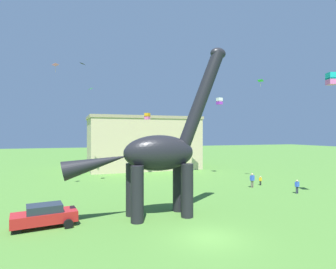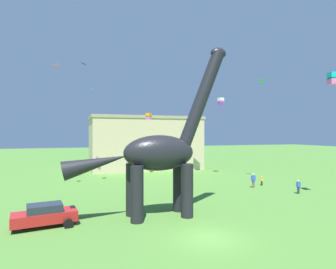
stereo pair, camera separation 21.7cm
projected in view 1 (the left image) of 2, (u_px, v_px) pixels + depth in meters
ground_plane at (209, 238)px, 17.04m from camera, size 240.00×240.00×0.00m
dinosaur_sculpture at (158, 153)px, 21.53m from camera, size 13.07×2.77×13.66m
parked_sedan_left at (45, 215)px, 19.11m from camera, size 4.42×2.39×1.55m
person_watching_child at (260, 180)px, 34.54m from camera, size 0.42×0.19×1.14m
person_vendor_side at (297, 185)px, 29.77m from camera, size 0.56×0.24×1.48m
person_strolling_adult at (252, 179)px, 33.08m from camera, size 0.64×0.28×1.70m
kite_far_left at (55, 65)px, 30.52m from camera, size 0.79×0.84×0.88m
kite_mid_left at (197, 113)px, 44.96m from camera, size 1.48×1.33×1.48m
kite_mid_right at (147, 116)px, 42.58m from camera, size 0.97×0.97×0.98m
kite_near_high at (332, 79)px, 26.72m from camera, size 1.01×1.01×1.15m
kite_trailing at (90, 89)px, 34.13m from camera, size 0.61×0.80×0.22m
kite_near_low at (260, 81)px, 37.77m from camera, size 0.80×0.88×0.95m
kite_high_left at (82, 64)px, 36.76m from camera, size 0.86×0.99×0.22m
kite_apex at (219, 101)px, 42.18m from camera, size 0.80×0.80×1.01m
background_building_block at (143, 143)px, 51.88m from camera, size 19.87×11.24×9.56m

